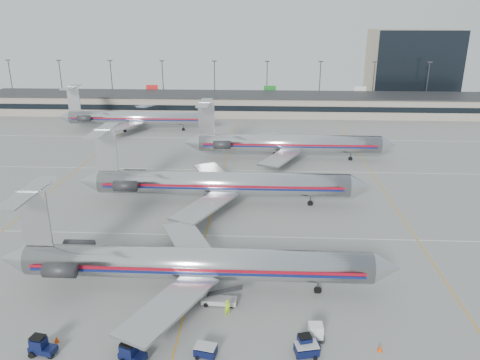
# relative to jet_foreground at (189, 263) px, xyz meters

# --- Properties ---
(ground) EXTENTS (260.00, 260.00, 0.00)m
(ground) POSITION_rel_jet_foreground_xyz_m (0.11, 4.00, -3.48)
(ground) COLOR gray
(ground) RESTS_ON ground
(apron_markings) EXTENTS (160.00, 0.15, 0.02)m
(apron_markings) POSITION_rel_jet_foreground_xyz_m (0.11, 14.00, -3.47)
(apron_markings) COLOR silver
(apron_markings) RESTS_ON ground
(terminal) EXTENTS (162.00, 17.00, 6.25)m
(terminal) POSITION_rel_jet_foreground_xyz_m (0.11, 101.97, -0.32)
(terminal) COLOR gray
(terminal) RESTS_ON ground
(light_mast_row) EXTENTS (163.60, 0.40, 15.28)m
(light_mast_row) POSITION_rel_jet_foreground_xyz_m (0.11, 116.00, 5.10)
(light_mast_row) COLOR #38383D
(light_mast_row) RESTS_ON ground
(distant_building) EXTENTS (30.00, 20.00, 25.00)m
(distant_building) POSITION_rel_jet_foreground_xyz_m (62.11, 132.00, 9.02)
(distant_building) COLOR tan
(distant_building) RESTS_ON ground
(jet_foreground) EXTENTS (45.78, 26.96, 11.98)m
(jet_foreground) POSITION_rel_jet_foreground_xyz_m (0.00, 0.00, 0.00)
(jet_foreground) COLOR silver
(jet_foreground) RESTS_ON ground
(jet_second_row) EXTENTS (48.46, 28.53, 12.68)m
(jet_second_row) POSITION_rel_jet_foreground_xyz_m (0.64, 26.09, 0.20)
(jet_second_row) COLOR silver
(jet_second_row) RESTS_ON ground
(jet_third_row) EXTENTS (46.06, 28.33, 12.59)m
(jet_third_row) POSITION_rel_jet_foreground_xyz_m (12.86, 52.20, 0.18)
(jet_third_row) COLOR silver
(jet_third_row) RESTS_ON ground
(jet_back_row) EXTENTS (43.55, 26.79, 11.91)m
(jet_back_row) POSITION_rel_jet_foreground_xyz_m (-27.32, 77.87, -0.02)
(jet_back_row) COLOR silver
(jet_back_row) RESTS_ON ground
(tug_left) EXTENTS (2.63, 1.67, 1.98)m
(tug_left) POSITION_rel_jet_foreground_xyz_m (-12.15, -11.61, -2.57)
(tug_left) COLOR black
(tug_left) RESTS_ON ground
(tug_center) EXTENTS (2.75, 2.05, 2.01)m
(tug_center) POSITION_rel_jet_foreground_xyz_m (-3.54, -12.13, -2.56)
(tug_center) COLOR black
(tug_center) RESTS_ON ground
(tug_right) EXTENTS (2.44, 1.67, 1.81)m
(tug_right) POSITION_rel_jet_foreground_xyz_m (12.53, -9.95, -2.65)
(tug_right) COLOR black
(tug_right) RESTS_ON ground
(cart_inner) EXTENTS (2.20, 1.72, 1.12)m
(cart_inner) POSITION_rel_jet_foreground_xyz_m (3.15, -11.03, -2.88)
(cart_inner) COLOR black
(cart_inner) RESTS_ON ground
(cart_outer) EXTENTS (2.40, 1.89, 1.21)m
(cart_outer) POSITION_rel_jet_foreground_xyz_m (12.51, -10.48, -2.83)
(cart_outer) COLOR black
(cart_outer) RESTS_ON ground
(uld_container) EXTENTS (1.67, 1.41, 1.71)m
(uld_container) POSITION_rel_jet_foreground_xyz_m (13.57, -8.18, -2.62)
(uld_container) COLOR #2D2D30
(uld_container) RESTS_ON ground
(belt_loader) EXTENTS (4.54, 1.57, 2.38)m
(belt_loader) POSITION_rel_jet_foreground_xyz_m (3.73, -2.80, -2.84)
(belt_loader) COLOR #A7A7A7
(belt_loader) RESTS_ON ground
(ramp_worker_near) EXTENTS (0.81, 0.70, 1.88)m
(ramp_worker_near) POSITION_rel_jet_foreground_xyz_m (4.73, -4.80, -2.54)
(ramp_worker_near) COLOR #A3E815
(ramp_worker_near) RESTS_ON ground
(ramp_worker_far) EXTENTS (0.85, 0.73, 1.55)m
(ramp_worker_far) POSITION_rel_jet_foreground_xyz_m (14.07, -8.31, -2.70)
(ramp_worker_far) COLOR #DBEC16
(ramp_worker_far) RESTS_ON ground
(cone_right) EXTENTS (0.62, 0.62, 0.67)m
(cone_right) POSITION_rel_jet_foreground_xyz_m (19.50, -9.56, -3.14)
(cone_right) COLOR #E63E07
(cone_right) RESTS_ON ground
(cone_left) EXTENTS (0.50, 0.50, 0.66)m
(cone_left) POSITION_rel_jet_foreground_xyz_m (-11.51, -9.85, -3.15)
(cone_left) COLOR #E63E07
(cone_left) RESTS_ON ground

